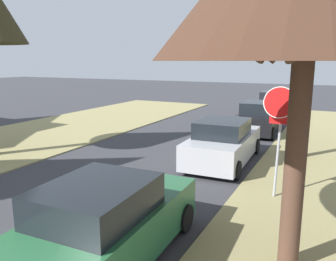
# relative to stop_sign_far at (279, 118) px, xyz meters

# --- Properties ---
(stop_sign_far) EXTENTS (0.81, 0.62, 2.93)m
(stop_sign_far) POSITION_rel_stop_sign_far_xyz_m (0.00, 0.00, 0.00)
(stop_sign_far) COLOR #9EA0A5
(stop_sign_far) RESTS_ON grass_verge_right
(parked_sedan_green) EXTENTS (2.06, 4.46, 1.57)m
(parked_sedan_green) POSITION_rel_stop_sign_far_xyz_m (-2.24, -4.46, -1.44)
(parked_sedan_green) COLOR #28663D
(parked_sedan_green) RESTS_ON ground
(parked_sedan_silver) EXTENTS (2.06, 4.46, 1.57)m
(parked_sedan_silver) POSITION_rel_stop_sign_far_xyz_m (-2.21, 2.52, -1.44)
(parked_sedan_silver) COLOR #BCBCC1
(parked_sedan_silver) RESTS_ON ground
(parked_sedan_black) EXTENTS (2.06, 4.46, 1.57)m
(parked_sedan_black) POSITION_rel_stop_sign_far_xyz_m (-2.16, 8.53, -1.44)
(parked_sedan_black) COLOR black
(parked_sedan_black) RESTS_ON ground
(parked_sedan_red) EXTENTS (2.06, 4.46, 1.57)m
(parked_sedan_red) POSITION_rel_stop_sign_far_xyz_m (-2.51, 15.01, -1.44)
(parked_sedan_red) COLOR red
(parked_sedan_red) RESTS_ON ground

